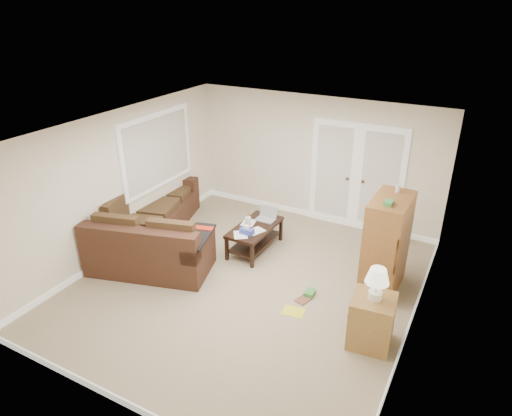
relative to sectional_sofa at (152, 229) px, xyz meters
The scene contains 17 objects.
floor 2.15m from the sectional_sofa, ahead, with size 5.50×5.50×0.00m, color tan.
ceiling 3.01m from the sectional_sofa, ahead, with size 5.00×5.50×0.02m, color white.
wall_left 1.00m from the sectional_sofa, 150.69° to the right, with size 0.02×5.50×2.50m, color white.
wall_right 4.69m from the sectional_sofa, ahead, with size 0.02×5.50×2.50m, color white.
wall_back 3.40m from the sectional_sofa, 50.24° to the left, with size 5.00×0.02×2.50m, color white.
wall_front 3.75m from the sectional_sofa, 54.74° to the right, with size 5.00×0.02×2.50m, color white.
baseboards 2.14m from the sectional_sofa, ahead, with size 5.00×5.50×0.10m, color white, non-canonical shape.
french_doors 3.92m from the sectional_sofa, 40.16° to the left, with size 1.80×0.05×2.13m.
window_left 1.46m from the sectional_sofa, 114.96° to the left, with size 0.05×1.92×1.42m.
sectional_sofa is the anchor object (origin of this frame).
coffee_table 1.88m from the sectional_sofa, 24.98° to the left, with size 0.61×1.18×0.80m.
tv_armoire 4.07m from the sectional_sofa, ahead, with size 0.54×0.96×1.64m.
side_cabinet 4.23m from the sectional_sofa, ahead, with size 0.59×0.59×1.15m.
space_heater 4.55m from the sectional_sofa, 29.30° to the left, with size 0.13×0.10×0.31m, color silver.
floor_magazine 3.11m from the sectional_sofa, ahead, with size 0.31×0.24×0.01m, color yellow.
floor_greenbox 3.11m from the sectional_sofa, ahead, with size 0.14×0.19×0.07m, color #3F8C40.
floor_book 3.00m from the sectional_sofa, ahead, with size 0.17×0.23×0.02m, color brown.
Camera 1 is at (2.98, -5.30, 4.19)m, focal length 32.00 mm.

